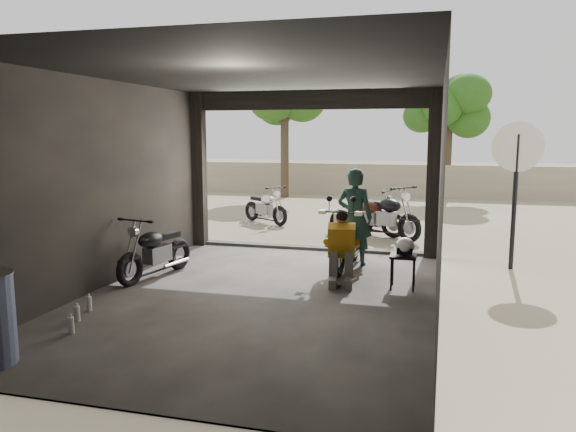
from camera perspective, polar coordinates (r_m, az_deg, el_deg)
The scene contains 15 objects.
ground at distance 8.27m, azimuth -3.01°, elevation -8.35°, with size 80.00×80.00×0.00m, color #7A6D56.
garage at distance 8.52m, azimuth -1.95°, elevation 0.94°, with size 7.00×7.13×3.20m.
boundary_wall at distance 21.75m, azimuth 8.38°, elevation 3.68°, with size 18.00×0.30×1.20m, color gray.
tree_left at distance 20.82m, azimuth -0.35°, elevation 12.88°, with size 2.20×2.20×5.60m.
tree_right at distance 21.57m, azimuth 16.11°, elevation 11.27°, with size 2.20×2.20×5.00m.
main_bike at distance 9.92m, azimuth 5.98°, elevation -2.23°, with size 0.69×1.67×1.12m, color white, non-canonical shape.
left_bike at distance 9.52m, azimuth -13.32°, elevation -3.07°, with size 0.64×1.56×1.05m, color black, non-canonical shape.
outside_bike_a at distance 14.84m, azimuth -2.32°, elevation 1.17°, with size 0.61×1.49×1.01m, color black, non-canonical shape.
outside_bike_b at distance 13.16m, azimuth 8.02°, elevation 0.34°, with size 0.66×1.61×1.09m, color #481811, non-canonical shape.
outside_bike_c at distance 12.96m, azimuth 9.89°, elevation 0.44°, with size 0.74×1.80×1.22m, color black, non-canonical shape.
rider at distance 10.15m, azimuth 6.78°, elevation -0.13°, with size 0.64×0.42×1.77m, color #172E2B.
mechanic at distance 8.87m, azimuth 5.44°, elevation -3.46°, with size 0.57×0.78×1.13m, color #BC8719, non-canonical shape.
stool at distance 8.77m, azimuth 11.63°, elevation -4.36°, with size 0.40×0.40×0.55m.
helmet at distance 8.75m, azimuth 11.81°, elevation -3.00°, with size 0.28×0.30×0.27m, color white.
sign_post at distance 10.48m, azimuth 22.20°, elevation 4.38°, with size 0.86×0.08×2.58m.
Camera 1 is at (2.44, -7.53, 2.40)m, focal length 35.00 mm.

